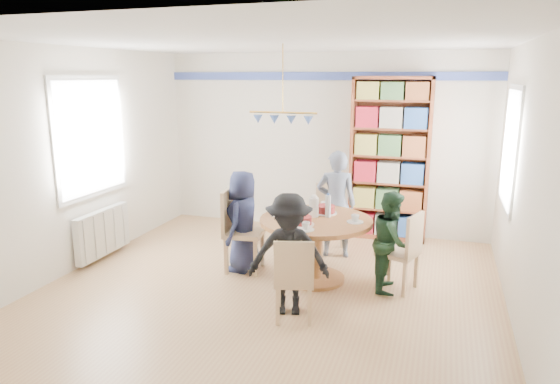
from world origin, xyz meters
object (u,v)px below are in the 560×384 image
at_px(chair_near, 294,276).
at_px(radiator, 103,232).
at_px(person_far, 336,204).
at_px(bookshelf, 390,161).
at_px(person_right, 392,241).
at_px(person_near, 289,254).
at_px(person_left, 243,221).
at_px(chair_far, 331,214).
at_px(dining_table, 316,235).
at_px(chair_left, 237,226).
at_px(chair_right, 405,248).

bearing_deg(chair_near, radiator, 162.58).
xyz_separation_m(person_far, bookshelf, (0.56, 1.00, 0.44)).
xyz_separation_m(person_right, person_near, (-0.92, -0.90, 0.06)).
relative_size(radiator, person_left, 0.80).
height_order(chair_far, chair_near, chair_far).
distance_m(chair_far, person_right, 1.41).
distance_m(dining_table, chair_far, 1.07).
bearing_deg(chair_near, chair_far, 92.85).
height_order(dining_table, chair_near, chair_near).
height_order(dining_table, chair_far, chair_far).
relative_size(chair_near, person_left, 0.69).
relative_size(radiator, person_right, 0.88).
bearing_deg(chair_far, bookshelf, 50.54).
height_order(person_left, person_near, person_left).
height_order(dining_table, person_near, person_near).
relative_size(radiator, person_far, 0.70).
distance_m(radiator, chair_left, 1.86).
bearing_deg(bookshelf, person_far, -119.50).
height_order(chair_near, bookshelf, bookshelf).
distance_m(person_left, person_right, 1.79).
xyz_separation_m(radiator, bookshelf, (3.45, 2.04, 0.81)).
relative_size(chair_left, person_left, 0.82).
bearing_deg(person_left, dining_table, 89.18).
height_order(chair_near, person_near, person_near).
bearing_deg(chair_right, person_far, 138.04).
distance_m(chair_left, person_left, 0.09).
bearing_deg(chair_far, dining_table, -87.35).
bearing_deg(chair_far, person_near, -89.97).
bearing_deg(chair_left, bookshelf, 49.33).
distance_m(chair_left, person_far, 1.36).
bearing_deg(person_left, chair_right, 91.05).
bearing_deg(person_near, radiator, 150.82).
relative_size(radiator, chair_right, 1.11).
relative_size(chair_near, person_near, 0.69).
relative_size(chair_far, person_right, 0.82).
bearing_deg(person_near, chair_far, 75.55).
relative_size(chair_left, bookshelf, 0.43).
height_order(chair_far, bookshelf, bookshelf).
xyz_separation_m(chair_far, person_far, (0.10, -0.19, 0.20)).
bearing_deg(chair_far, person_far, -62.41).
height_order(chair_left, chair_near, chair_left).
bearing_deg(chair_right, person_near, -139.18).
relative_size(chair_near, person_right, 0.76).
bearing_deg(chair_near, chair_right, 48.86).
height_order(chair_far, person_far, person_far).
bearing_deg(dining_table, person_right, 0.52).
xyz_separation_m(chair_left, person_right, (1.86, -0.00, 0.00)).
distance_m(radiator, chair_near, 3.03).
bearing_deg(chair_left, person_far, 39.90).
height_order(chair_left, person_left, person_left).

